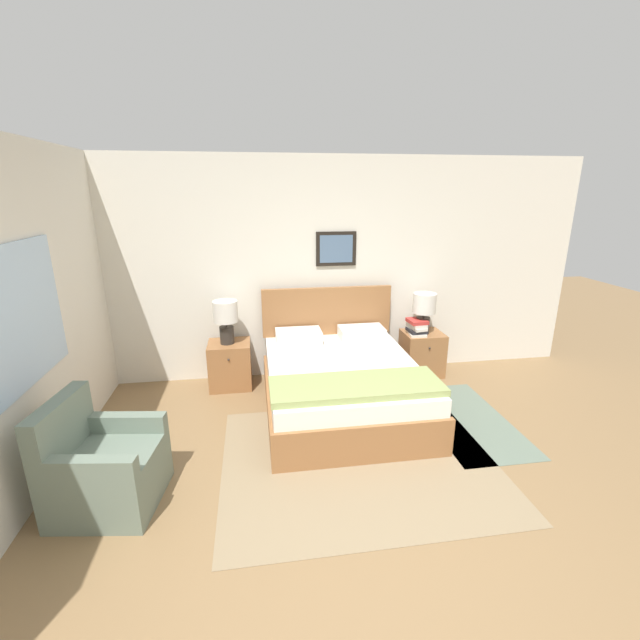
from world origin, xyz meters
The scene contains 16 objects.
ground_plane centered at (0.00, 0.00, 0.00)m, with size 16.00×16.00×0.00m, color olive.
wall_back centered at (0.00, 3.00, 1.30)m, with size 6.86×0.09×2.60m.
wall_left centered at (-2.26, 1.46, 1.30)m, with size 0.08×5.37×2.60m.
area_rug_main centered at (0.23, 1.06, 0.00)m, with size 2.29×1.90×0.01m.
area_rug_bedside centered at (1.47, 1.55, 0.00)m, with size 0.79×1.51×0.01m.
bed centered at (0.27, 1.97, 0.29)m, with size 1.55×1.92×1.11m.
armchair centered at (-1.72, 0.85, 0.29)m, with size 0.77×0.75×0.83m.
nightstand_near_window centered at (-0.90, 2.71, 0.27)m, with size 0.48×0.44×0.54m.
nightstand_by_door centered at (1.44, 2.71, 0.27)m, with size 0.48×0.44×0.54m.
table_lamp_near_window centered at (-0.91, 2.70, 0.85)m, with size 0.27×0.27×0.50m.
table_lamp_by_door centered at (1.42, 2.70, 0.85)m, with size 0.27×0.27×0.50m.
book_thick_bottom centered at (1.33, 2.67, 0.55)m, with size 0.21×0.28×0.03m.
book_hardcover_middle centered at (1.33, 2.67, 0.59)m, with size 0.21×0.24×0.04m.
book_novel_upper centered at (1.33, 2.67, 0.62)m, with size 0.19×0.28×0.03m.
book_slim_near_top centered at (1.33, 2.67, 0.66)m, with size 0.20×0.25×0.04m.
book_paperback_top centered at (1.33, 2.67, 0.70)m, with size 0.22×0.25×0.04m.
Camera 1 is at (-0.57, -1.99, 2.22)m, focal length 24.00 mm.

